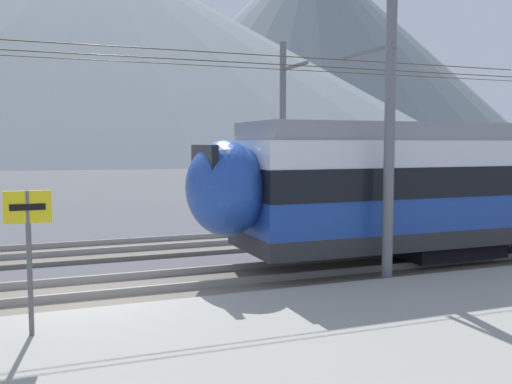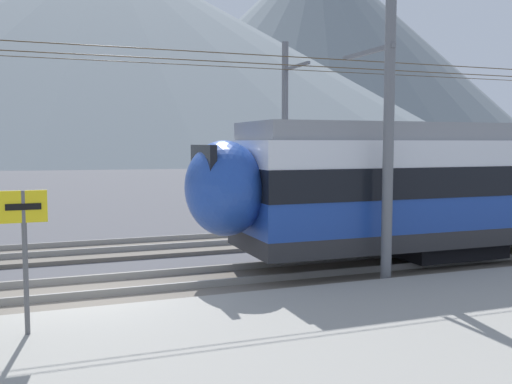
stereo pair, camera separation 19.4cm
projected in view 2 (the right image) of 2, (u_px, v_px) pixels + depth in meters
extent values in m
plane|color=#4C4C51|center=(88.00, 308.00, 11.65)|extent=(400.00, 400.00, 0.00)
cube|color=#6B6359|center=(85.00, 293.00, 12.58)|extent=(120.00, 3.00, 0.12)
cube|color=gray|center=(87.00, 295.00, 11.89)|extent=(120.00, 0.07, 0.16)
cube|color=gray|center=(83.00, 279.00, 13.23)|extent=(120.00, 0.07, 0.16)
cube|color=#6B6359|center=(73.00, 252.00, 17.22)|extent=(120.00, 3.00, 0.12)
cube|color=gray|center=(74.00, 252.00, 16.53)|extent=(120.00, 0.07, 0.16)
cube|color=gray|center=(72.00, 244.00, 17.87)|extent=(120.00, 0.07, 0.16)
cube|color=black|center=(439.00, 246.00, 15.81)|extent=(2.80, 2.31, 0.42)
ellipsoid|color=#1E429E|center=(224.00, 188.00, 13.50)|extent=(1.80, 2.66, 2.25)
cube|color=black|center=(203.00, 171.00, 13.29)|extent=(0.16, 1.73, 1.19)
ellipsoid|color=red|center=(465.00, 171.00, 22.06)|extent=(1.80, 2.75, 2.25)
cube|color=black|center=(455.00, 160.00, 21.85)|extent=(0.16, 1.79, 1.19)
cylinder|color=slate|center=(389.00, 110.00, 12.72)|extent=(0.24, 0.24, 8.15)
cube|color=slate|center=(367.00, 52.00, 13.48)|extent=(0.10, 2.19, 0.10)
cylinder|color=#473823|center=(347.00, 68.00, 14.38)|extent=(45.41, 0.02, 0.02)
cylinder|color=slate|center=(285.00, 138.00, 21.35)|extent=(0.24, 0.24, 7.04)
cube|color=slate|center=(296.00, 66.00, 20.26)|extent=(0.10, 2.17, 0.10)
cylinder|color=#473823|center=(307.00, 70.00, 19.41)|extent=(45.41, 0.02, 0.02)
cylinder|color=#59595B|center=(25.00, 263.00, 8.93)|extent=(0.08, 0.08, 2.27)
cube|color=yellow|center=(23.00, 207.00, 8.86)|extent=(0.70, 0.06, 0.50)
cube|color=black|center=(23.00, 207.00, 8.82)|extent=(0.52, 0.01, 0.10)
cone|color=slate|center=(109.00, 52.00, 172.44)|extent=(215.65, 215.65, 61.24)
cone|color=slate|center=(316.00, 49.00, 247.58)|extent=(183.73, 183.73, 87.42)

